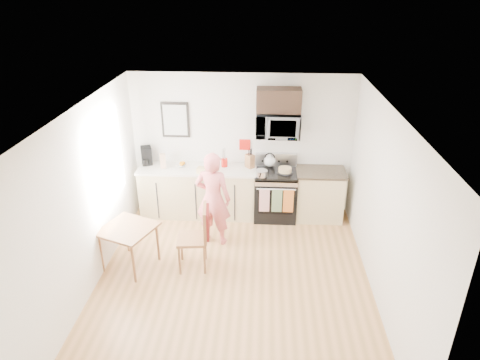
# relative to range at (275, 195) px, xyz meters

# --- Properties ---
(floor) EXTENTS (4.60, 4.60, 0.00)m
(floor) POSITION_rel_range_xyz_m (-0.63, -1.98, -0.44)
(floor) COLOR olive
(floor) RESTS_ON ground
(back_wall) EXTENTS (4.00, 0.04, 2.60)m
(back_wall) POSITION_rel_range_xyz_m (-0.63, 0.32, 0.86)
(back_wall) COLOR silver
(back_wall) RESTS_ON floor
(front_wall) EXTENTS (4.00, 0.04, 2.60)m
(front_wall) POSITION_rel_range_xyz_m (-0.63, -4.28, 0.86)
(front_wall) COLOR silver
(front_wall) RESTS_ON floor
(left_wall) EXTENTS (0.04, 4.60, 2.60)m
(left_wall) POSITION_rel_range_xyz_m (-2.63, -1.98, 0.86)
(left_wall) COLOR silver
(left_wall) RESTS_ON floor
(right_wall) EXTENTS (0.04, 4.60, 2.60)m
(right_wall) POSITION_rel_range_xyz_m (1.37, -1.98, 0.86)
(right_wall) COLOR silver
(right_wall) RESTS_ON floor
(ceiling) EXTENTS (4.00, 4.60, 0.04)m
(ceiling) POSITION_rel_range_xyz_m (-0.63, -1.98, 2.16)
(ceiling) COLOR white
(ceiling) RESTS_ON back_wall
(window) EXTENTS (0.06, 1.40, 1.50)m
(window) POSITION_rel_range_xyz_m (-2.59, -1.18, 1.11)
(window) COLOR silver
(window) RESTS_ON left_wall
(cabinet_left) EXTENTS (2.10, 0.60, 0.90)m
(cabinet_left) POSITION_rel_range_xyz_m (-1.43, 0.02, 0.01)
(cabinet_left) COLOR tan
(cabinet_left) RESTS_ON floor
(countertop_left) EXTENTS (2.14, 0.64, 0.04)m
(countertop_left) POSITION_rel_range_xyz_m (-1.43, 0.02, 0.48)
(countertop_left) COLOR beige
(countertop_left) RESTS_ON cabinet_left
(cabinet_right) EXTENTS (0.84, 0.60, 0.90)m
(cabinet_right) POSITION_rel_range_xyz_m (0.80, 0.02, 0.01)
(cabinet_right) COLOR tan
(cabinet_right) RESTS_ON floor
(countertop_right) EXTENTS (0.88, 0.64, 0.04)m
(countertop_right) POSITION_rel_range_xyz_m (0.80, 0.02, 0.48)
(countertop_right) COLOR black
(countertop_right) RESTS_ON cabinet_right
(range) EXTENTS (0.76, 0.70, 1.16)m
(range) POSITION_rel_range_xyz_m (0.00, 0.00, 0.00)
(range) COLOR black
(range) RESTS_ON floor
(microwave) EXTENTS (0.76, 0.51, 0.42)m
(microwave) POSITION_rel_range_xyz_m (-0.00, 0.10, 1.32)
(microwave) COLOR #B2B3B7
(microwave) RESTS_ON back_wall
(upper_cabinet) EXTENTS (0.76, 0.35, 0.40)m
(upper_cabinet) POSITION_rel_range_xyz_m (-0.00, 0.15, 1.74)
(upper_cabinet) COLOR black
(upper_cabinet) RESTS_ON back_wall
(wall_art) EXTENTS (0.50, 0.04, 0.65)m
(wall_art) POSITION_rel_range_xyz_m (-1.83, 0.30, 1.31)
(wall_art) COLOR black
(wall_art) RESTS_ON back_wall
(wall_trivet) EXTENTS (0.20, 0.02, 0.20)m
(wall_trivet) POSITION_rel_range_xyz_m (-0.58, 0.31, 0.86)
(wall_trivet) COLOR red
(wall_trivet) RESTS_ON back_wall
(person) EXTENTS (0.65, 0.49, 1.62)m
(person) POSITION_rel_range_xyz_m (-1.04, -0.90, 0.37)
(person) COLOR #C53643
(person) RESTS_ON floor
(dining_table) EXTENTS (0.82, 0.82, 0.68)m
(dining_table) POSITION_rel_range_xyz_m (-2.24, -1.66, 0.17)
(dining_table) COLOR brown
(dining_table) RESTS_ON floor
(chair) EXTENTS (0.53, 0.48, 1.04)m
(chair) POSITION_rel_range_xyz_m (-1.13, -1.61, 0.23)
(chair) COLOR brown
(chair) RESTS_ON floor
(knife_block) EXTENTS (0.19, 0.19, 0.25)m
(knife_block) POSITION_rel_range_xyz_m (-0.48, 0.11, 0.63)
(knife_block) COLOR brown
(knife_block) RESTS_ON countertop_left
(utensil_crock) EXTENTS (0.12, 0.12, 0.35)m
(utensil_crock) POSITION_rel_range_xyz_m (-0.94, 0.13, 0.64)
(utensil_crock) COLOR red
(utensil_crock) RESTS_ON countertop_left
(fruit_bowl) EXTENTS (0.22, 0.22, 0.09)m
(fruit_bowl) POSITION_rel_range_xyz_m (-1.73, 0.08, 0.54)
(fruit_bowl) COLOR white
(fruit_bowl) RESTS_ON countertop_left
(milk_carton) EXTENTS (0.13, 0.13, 0.27)m
(milk_carton) POSITION_rel_range_xyz_m (-2.04, -0.00, 0.64)
(milk_carton) COLOR tan
(milk_carton) RESTS_ON countertop_left
(coffee_maker) EXTENTS (0.25, 0.30, 0.33)m
(coffee_maker) POSITION_rel_range_xyz_m (-2.38, 0.15, 0.66)
(coffee_maker) COLOR black
(coffee_maker) RESTS_ON countertop_left
(bread_bag) EXTENTS (0.30, 0.19, 0.10)m
(bread_bag) POSITION_rel_range_xyz_m (-1.25, -0.20, 0.55)
(bread_bag) COLOR #DAB272
(bread_bag) RESTS_ON countertop_left
(cake) EXTENTS (0.28, 0.28, 0.09)m
(cake) POSITION_rel_range_xyz_m (0.15, -0.05, 0.53)
(cake) COLOR black
(cake) RESTS_ON range
(kettle) EXTENTS (0.21, 0.21, 0.27)m
(kettle) POSITION_rel_range_xyz_m (-0.12, 0.21, 0.60)
(kettle) COLOR white
(kettle) RESTS_ON range
(pot) EXTENTS (0.21, 0.36, 0.11)m
(pot) POSITION_rel_range_xyz_m (-0.26, -0.22, 0.54)
(pot) COLOR #B2B3B7
(pot) RESTS_ON range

